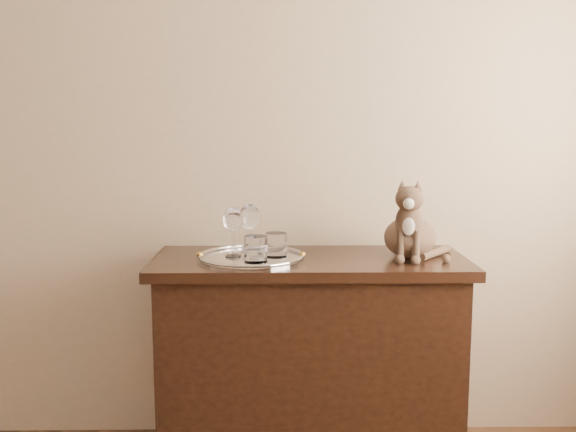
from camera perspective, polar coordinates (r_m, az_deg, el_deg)
name	(u,v)px	position (r m, az deg, el deg)	size (l,w,h in m)	color
wall_back	(164,126)	(2.76, -10.99, 7.87)	(4.00, 0.10, 2.70)	#BDA98D
sideboard	(309,364)	(2.58, 1.90, -12.98)	(1.20, 0.50, 0.85)	black
tray	(252,258)	(2.44, -3.26, -3.76)	(0.40, 0.40, 0.01)	silver
wine_glass_a	(234,231)	(2.47, -4.80, -1.37)	(0.07, 0.07, 0.18)	white
wine_glass_b	(247,231)	(2.53, -3.64, -1.30)	(0.06, 0.06, 0.17)	white
wine_glass_c	(233,233)	(2.43, -4.94, -1.47)	(0.07, 0.07, 0.19)	silver
wine_glass_d	(250,230)	(2.42, -3.41, -1.29)	(0.08, 0.08, 0.20)	silver
tumbler_b	(256,249)	(2.34, -2.87, -2.97)	(0.09, 0.09, 0.10)	silver
tumbler_c	(276,245)	(2.43, -1.07, -2.59)	(0.08, 0.08, 0.09)	white
cat	(410,217)	(2.49, 10.83, -0.13)	(0.30, 0.28, 0.31)	#4B3E2D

